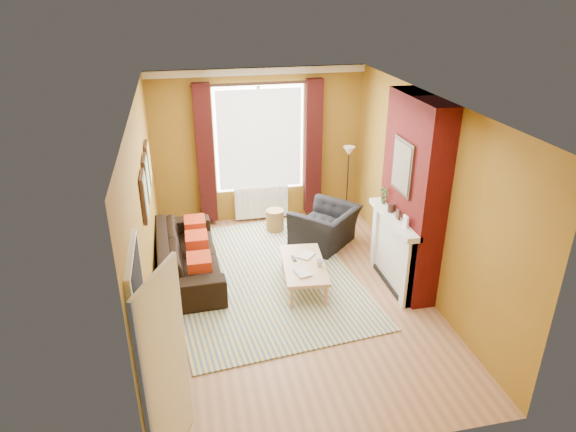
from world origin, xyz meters
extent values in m
plane|color=#8F6241|center=(0.00, 0.00, 0.00)|extent=(5.50, 5.50, 0.00)
cube|color=olive|center=(0.00, 2.75, 1.40)|extent=(3.80, 0.02, 2.80)
cube|color=olive|center=(0.00, -2.75, 1.40)|extent=(3.80, 0.02, 2.80)
cube|color=olive|center=(1.90, 0.00, 1.40)|extent=(0.02, 5.50, 2.80)
cube|color=olive|center=(-1.90, 0.00, 1.40)|extent=(0.02, 5.50, 2.80)
cube|color=white|center=(0.00, 0.00, 2.80)|extent=(3.80, 5.50, 0.01)
cube|color=#4D0D0B|center=(1.72, 0.00, 1.40)|extent=(0.35, 1.40, 2.80)
cube|color=silver|center=(1.53, 0.00, 0.55)|extent=(0.12, 1.30, 1.10)
cube|color=silver|center=(1.48, 0.00, 1.08)|extent=(0.22, 1.40, 0.08)
cube|color=silver|center=(1.51, -0.58, 0.52)|extent=(0.16, 0.14, 1.04)
cube|color=silver|center=(1.51, 0.58, 0.52)|extent=(0.16, 0.14, 1.04)
cube|color=black|center=(1.56, 0.00, 0.45)|extent=(0.06, 0.80, 0.90)
cube|color=black|center=(1.54, 0.00, 0.03)|extent=(0.20, 1.00, 0.06)
cube|color=silver|center=(1.49, -0.35, 1.20)|extent=(0.03, 0.12, 0.16)
cube|color=#311D13|center=(1.49, -0.10, 1.19)|extent=(0.03, 0.10, 0.14)
cylinder|color=#311D13|center=(1.49, 0.15, 1.18)|extent=(0.10, 0.10, 0.12)
cube|color=#311D13|center=(1.53, 0.00, 1.85)|extent=(0.03, 0.60, 0.75)
cube|color=#976033|center=(1.51, 0.00, 1.85)|extent=(0.01, 0.52, 0.66)
cube|color=silver|center=(0.00, 2.71, 2.74)|extent=(3.80, 0.08, 0.12)
cube|color=white|center=(0.00, 2.72, 1.55)|extent=(1.60, 0.04, 1.90)
cube|color=silver|center=(0.00, 2.68, 1.55)|extent=(1.50, 0.02, 1.80)
cube|color=silver|center=(0.00, 2.70, 1.55)|extent=(0.06, 0.04, 1.90)
cube|color=#370D0C|center=(-0.98, 2.63, 1.35)|extent=(0.30, 0.16, 2.50)
cube|color=#370D0C|center=(0.98, 2.63, 1.35)|extent=(0.30, 0.16, 2.50)
cylinder|color=#311D13|center=(0.00, 2.63, 2.55)|extent=(2.30, 0.05, 0.05)
cube|color=silver|center=(0.00, 2.65, 0.35)|extent=(1.00, 0.10, 0.60)
cube|color=silver|center=(-0.45, 2.59, 0.35)|extent=(0.04, 0.03, 0.56)
cube|color=silver|center=(-0.34, 2.59, 0.35)|extent=(0.04, 0.03, 0.56)
cube|color=silver|center=(-0.23, 2.59, 0.35)|extent=(0.04, 0.03, 0.56)
cube|color=silver|center=(-0.12, 2.59, 0.35)|extent=(0.04, 0.03, 0.56)
cube|color=silver|center=(-0.01, 2.59, 0.35)|extent=(0.04, 0.03, 0.56)
cube|color=silver|center=(0.10, 2.59, 0.35)|extent=(0.04, 0.03, 0.56)
cube|color=silver|center=(0.21, 2.59, 0.35)|extent=(0.04, 0.03, 0.56)
cube|color=silver|center=(0.32, 2.59, 0.35)|extent=(0.04, 0.03, 0.56)
cube|color=silver|center=(0.43, 2.59, 0.35)|extent=(0.04, 0.03, 0.56)
cube|color=#311D13|center=(-1.87, -0.10, 1.75)|extent=(0.04, 0.44, 0.58)
cube|color=orange|center=(-1.84, -0.10, 1.75)|extent=(0.01, 0.38, 0.52)
cube|color=#311D13|center=(-1.87, 0.55, 1.75)|extent=(0.04, 0.44, 0.58)
cube|color=#37A774|center=(-1.84, 0.55, 1.75)|extent=(0.01, 0.38, 0.52)
cube|color=#311D13|center=(-1.87, 1.20, 1.75)|extent=(0.04, 0.44, 0.58)
cube|color=orange|center=(-1.84, 1.20, 1.75)|extent=(0.01, 0.38, 0.52)
cube|color=silver|center=(-1.88, -2.05, 1.00)|extent=(0.05, 0.94, 2.06)
cube|color=black|center=(-1.85, -2.05, 1.00)|extent=(0.02, 0.80, 1.98)
cube|color=silver|center=(-1.68, -2.41, 1.00)|extent=(0.37, 0.74, 1.98)
imported|color=#3A6A2F|center=(1.49, 0.45, 1.26)|extent=(0.14, 0.10, 0.27)
cube|color=#AC280E|center=(-1.27, 0.34, 0.52)|extent=(0.34, 0.40, 0.16)
cube|color=#AC280E|center=(-1.27, 1.04, 0.52)|extent=(0.34, 0.40, 0.16)
cube|color=#AC280E|center=(-1.27, 1.64, 0.52)|extent=(0.34, 0.40, 0.16)
cube|color=#376199|center=(-0.34, 0.59, 0.01)|extent=(3.09, 4.01, 0.02)
imported|color=black|center=(-1.42, 0.94, 0.33)|extent=(0.98, 2.31, 0.67)
imported|color=black|center=(0.89, 1.41, 0.34)|extent=(1.37, 1.37, 0.67)
cube|color=tan|center=(0.22, 0.18, 0.37)|extent=(0.72, 1.25, 0.05)
cylinder|color=tan|center=(-0.07, -0.33, 0.17)|extent=(0.05, 0.05, 0.35)
cylinder|color=tan|center=(0.40, -0.38, 0.17)|extent=(0.05, 0.05, 0.35)
cylinder|color=tan|center=(0.03, 0.74, 0.17)|extent=(0.05, 0.05, 0.35)
cylinder|color=tan|center=(0.51, 0.69, 0.17)|extent=(0.05, 0.05, 0.35)
cylinder|color=olive|center=(0.16, 2.12, 0.20)|extent=(0.36, 0.36, 0.40)
cylinder|color=black|center=(1.55, 2.28, 0.01)|extent=(0.27, 0.27, 0.03)
cylinder|color=black|center=(1.55, 2.28, 0.69)|extent=(0.03, 0.03, 1.33)
cone|color=beige|center=(1.55, 2.28, 1.37)|extent=(0.27, 0.27, 0.16)
imported|color=#999999|center=(0.04, -0.11, 0.41)|extent=(0.24, 0.29, 0.02)
imported|color=#999999|center=(0.24, 0.46, 0.41)|extent=(0.32, 0.32, 0.02)
imported|color=#999999|center=(0.43, 0.07, 0.45)|extent=(0.13, 0.13, 0.10)
cube|color=#242427|center=(0.11, 0.33, 0.41)|extent=(0.05, 0.15, 0.02)
camera|label=1|loc=(-1.36, -6.11, 4.15)|focal=32.00mm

